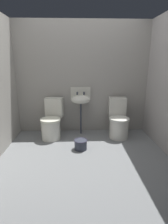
{
  "coord_description": "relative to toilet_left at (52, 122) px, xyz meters",
  "views": [
    {
      "loc": [
        -0.11,
        -2.55,
        1.52
      ],
      "look_at": [
        0.0,
        0.32,
        0.7
      ],
      "focal_mm": 28.86,
      "sensor_mm": 36.0,
      "label": 1
    }
  ],
  "objects": [
    {
      "name": "sink",
      "position": [
        0.59,
        0.19,
        0.43
      ],
      "size": [
        0.42,
        0.35,
        0.99
      ],
      "color": "#343745",
      "rests_on": "ground"
    },
    {
      "name": "toilet_right",
      "position": [
        1.36,
        -0.0,
        0.0
      ],
      "size": [
        0.42,
        0.61,
        0.78
      ],
      "rotation": [
        0.0,
        0.0,
        3.1
      ],
      "color": "silver",
      "rests_on": "ground"
    },
    {
      "name": "ground_plane",
      "position": [
        0.63,
        -0.92,
        -0.36
      ],
      "size": [
        3.17,
        2.94,
        0.08
      ],
      "primitive_type": "cube",
      "color": "slate"
    },
    {
      "name": "wall_back",
      "position": [
        0.63,
        0.4,
        0.83
      ],
      "size": [
        3.17,
        0.1,
        2.31
      ],
      "primitive_type": "cube",
      "color": "#A19C95",
      "rests_on": "ground"
    },
    {
      "name": "bucket",
      "position": [
        0.57,
        -0.56,
        -0.23
      ],
      "size": [
        0.24,
        0.24,
        0.18
      ],
      "color": "#343745",
      "rests_on": "ground"
    },
    {
      "name": "toilet_left",
      "position": [
        0.0,
        0.0,
        0.0
      ],
      "size": [
        0.47,
        0.64,
        0.78
      ],
      "rotation": [
        0.0,
        0.0,
        2.98
      ],
      "color": "silver",
      "rests_on": "ground"
    }
  ]
}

